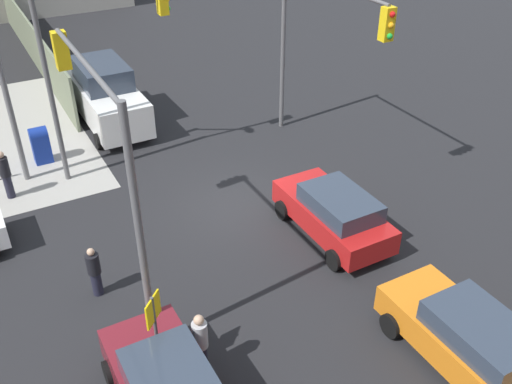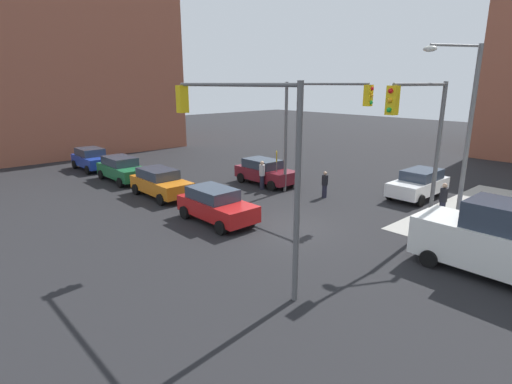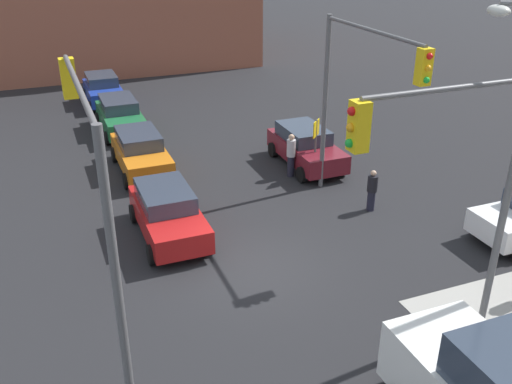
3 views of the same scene
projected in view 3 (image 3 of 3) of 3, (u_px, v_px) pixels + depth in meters
name	position (u px, v px, depth m)	size (l,w,h in m)	color
ground_plane	(256.00, 268.00, 17.07)	(120.00, 120.00, 0.00)	black
traffic_signal_nw_corner	(359.00, 83.00, 18.49)	(5.74, 0.36, 6.50)	#59595B
traffic_signal_se_corner	(92.00, 173.00, 11.80)	(6.21, 0.36, 6.50)	#59595B
traffic_signal_ne_corner	(454.00, 169.00, 12.26)	(0.36, 4.53, 6.50)	#59595B
warning_sign_two_way	(316.00, 138.00, 22.45)	(0.48, 0.48, 2.40)	#4C4C4C
sedan_red	(168.00, 212.00, 18.48)	(4.23, 2.02, 1.62)	#B21919
sedan_blue	(103.00, 89.00, 31.98)	(4.02, 2.02, 1.62)	#1E389E
sedan_maroon	(306.00, 146.00, 23.90)	(4.28, 2.02, 1.62)	maroon
coupe_green	(120.00, 115.00, 27.73)	(4.48, 2.02, 1.62)	#1E6638
sedan_orange	(141.00, 152.00, 23.34)	(4.33, 2.02, 1.62)	orange
pedestrian_crossing	(372.00, 190.00, 20.13)	(0.36, 0.36, 1.54)	black
pedestrian_waiting	(291.00, 154.00, 22.80)	(0.36, 0.36, 1.79)	#B2B2B7
bicycle_at_crosswalk	(327.00, 152.00, 24.62)	(1.75, 0.05, 0.97)	black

